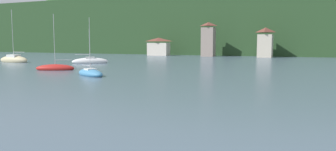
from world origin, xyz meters
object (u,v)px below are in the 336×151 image
Objects in this scene: sailboat_far_4 at (14,60)px; sailboat_far_11 at (55,68)px; shore_building_westcentral at (208,40)px; sailboat_far_7 at (90,61)px; shore_building_west at (159,47)px; shore_building_central at (265,43)px; sailboat_mid_8 at (90,73)px.

sailboat_far_4 is 1.31× the size of sailboat_far_11.
shore_building_westcentral is 1.05× the size of sailboat_far_7.
shore_building_west is 0.73× the size of sailboat_far_7.
sailboat_far_4 reaches higher than shore_building_central.
shore_building_westcentral is at bearing -123.84° from sailboat_far_4.
shore_building_westcentral is at bearing 120.80° from sailboat_mid_8.
shore_building_westcentral reaches higher than sailboat_far_7.
sailboat_mid_8 reaches higher than shore_building_west.
sailboat_far_4 reaches higher than sailboat_far_7.
shore_building_westcentral is at bearing -124.28° from sailboat_far_11.
shore_building_west is 55.74m from sailboat_far_11.
shore_building_west is 45.64m from sailboat_far_4.
shore_building_westcentral is at bearing -177.75° from shore_building_central.
sailboat_far_11 reaches higher than shore_building_west.
shore_building_central is 60.92m from sailboat_far_11.
sailboat_far_7 reaches higher than shore_building_central.
sailboat_far_11 is (-9.94, 4.61, 0.00)m from sailboat_mid_8.
sailboat_far_4 reaches higher than sailboat_far_11.
sailboat_far_11 is (-8.19, -55.04, -4.62)m from shore_building_westcentral.
shore_building_central reaches higher than shore_building_west.
sailboat_far_11 is at bearing -111.37° from sailboat_far_7.
shore_building_central is 50.08m from sailboat_far_7.
shore_building_westcentral is (16.25, -0.06, 2.19)m from shore_building_west.
sailboat_far_11 is (21.75, -11.62, -0.22)m from sailboat_far_4.
shore_building_westcentral reaches higher than sailboat_mid_8.
sailboat_far_11 is at bearing -175.77° from sailboat_mid_8.
shore_building_central is 0.86× the size of sailboat_far_7.
sailboat_mid_8 is at bearing 129.30° from sailboat_far_11.
sailboat_far_7 is at bearing -85.20° from shore_building_west.
shore_building_central is (32.49, 0.57, 1.29)m from shore_building_west.
sailboat_far_7 is (-12.89, -39.93, -4.51)m from shore_building_westcentral.
sailboat_far_7 is 1.52× the size of sailboat_mid_8.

